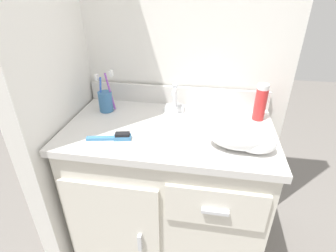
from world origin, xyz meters
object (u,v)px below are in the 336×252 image
(shaving_cream_can, at_px, (261,102))
(hairbrush, at_px, (115,137))
(toothbrush_cup, at_px, (106,100))
(hand_towel, at_px, (244,137))

(shaving_cream_can, xyz_separation_m, hairbrush, (-0.57, -0.27, -0.07))
(toothbrush_cup, relative_size, shaving_cream_can, 1.20)
(shaving_cream_can, xyz_separation_m, hand_towel, (-0.09, -0.25, -0.03))
(toothbrush_cup, distance_m, hand_towel, 0.65)
(shaving_cream_can, height_order, hand_towel, shaving_cream_can)
(toothbrush_cup, distance_m, hairbrush, 0.27)
(shaving_cream_can, relative_size, hand_towel, 0.67)
(toothbrush_cup, relative_size, hairbrush, 1.13)
(toothbrush_cup, xyz_separation_m, hand_towel, (0.61, -0.22, -0.00))
(hairbrush, distance_m, hand_towel, 0.49)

